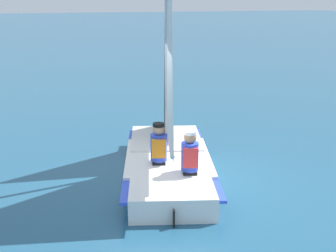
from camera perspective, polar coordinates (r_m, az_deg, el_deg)
name	(u,v)px	position (r m, az deg, el deg)	size (l,w,h in m)	color
ground_plane	(168,175)	(8.33, 0.00, -6.63)	(260.00, 260.00, 0.00)	#235675
sailboat_main	(168,132)	(7.99, 0.01, -0.80)	(2.98, 4.11, 6.02)	white
sailor_helm	(159,151)	(7.75, -1.27, -3.42)	(0.39, 0.41, 1.16)	black
sailor_crew	(190,160)	(7.32, 2.97, -4.68)	(0.39, 0.41, 1.16)	black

